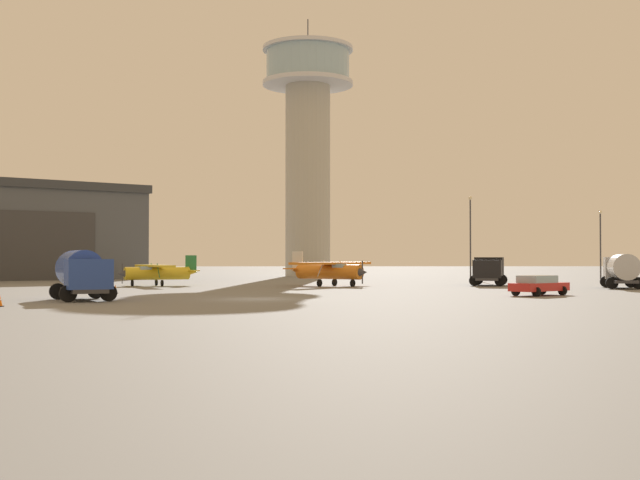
% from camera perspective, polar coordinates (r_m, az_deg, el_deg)
% --- Properties ---
extents(ground_plane, '(400.00, 400.00, 0.00)m').
position_cam_1_polar(ground_plane, '(50.64, -4.43, -4.17)').
color(ground_plane, slate).
extents(control_tower, '(12.68, 12.68, 36.17)m').
position_cam_1_polar(control_tower, '(114.50, -0.86, 7.56)').
color(control_tower, '#B2AD9E').
rests_on(control_tower, ground_plane).
extents(airplane_orange, '(8.38, 9.47, 3.18)m').
position_cam_1_polar(airplane_orange, '(73.48, 0.58, -2.11)').
color(airplane_orange, orange).
rests_on(airplane_orange, ground_plane).
extents(airplane_yellow, '(7.34, 9.23, 2.81)m').
position_cam_1_polar(airplane_yellow, '(75.58, -11.32, -2.20)').
color(airplane_yellow, gold).
rests_on(airplane_yellow, ground_plane).
extents(truck_fuel_tanker_silver, '(4.01, 6.51, 2.89)m').
position_cam_1_polar(truck_fuel_tanker_silver, '(72.64, 20.48, -1.92)').
color(truck_fuel_tanker_silver, '#38383D').
rests_on(truck_fuel_tanker_silver, ground_plane).
extents(truck_box_black, '(4.27, 6.08, 2.63)m').
position_cam_1_polar(truck_box_black, '(77.08, 11.79, -2.03)').
color(truck_box_black, '#38383D').
rests_on(truck_box_black, ground_plane).
extents(truck_fuel_tanker_blue, '(4.65, 6.07, 3.04)m').
position_cam_1_polar(truck_fuel_tanker_blue, '(51.14, -16.42, -2.22)').
color(truck_fuel_tanker_blue, '#38383D').
rests_on(truck_fuel_tanker_blue, ground_plane).
extents(car_red, '(4.70, 4.23, 1.37)m').
position_cam_1_polar(car_red, '(57.02, 15.13, -3.06)').
color(car_red, red).
rests_on(car_red, ground_plane).
extents(light_post_west, '(0.44, 0.44, 10.02)m').
position_cam_1_polar(light_post_west, '(98.94, 10.54, 0.66)').
color(light_post_west, '#38383D').
rests_on(light_post_west, ground_plane).
extents(light_post_east, '(0.44, 0.44, 8.41)m').
position_cam_1_polar(light_post_east, '(105.00, 19.13, 0.14)').
color(light_post_east, '#38383D').
rests_on(light_post_east, ground_plane).
extents(traffic_cone_near_left, '(0.36, 0.36, 0.66)m').
position_cam_1_polar(traffic_cone_near_left, '(45.77, -21.62, -3.98)').
color(traffic_cone_near_left, black).
rests_on(traffic_cone_near_left, ground_plane).
extents(traffic_cone_mid_apron, '(0.36, 0.36, 0.66)m').
position_cam_1_polar(traffic_cone_mid_apron, '(60.25, -14.20, -3.36)').
color(traffic_cone_mid_apron, black).
rests_on(traffic_cone_mid_apron, ground_plane).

